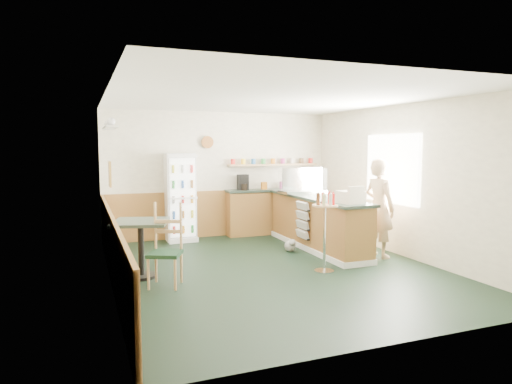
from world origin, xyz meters
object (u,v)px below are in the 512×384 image
drinks_fridge (181,197)px  cash_register (351,197)px  cafe_table (141,238)px  cafe_chair (164,242)px  shopkeeper (379,208)px  display_case (303,181)px  condiment_stand (325,220)px

drinks_fridge → cash_register: size_ratio=4.87×
cafe_table → cafe_chair: size_ratio=0.83×
shopkeeper → cafe_chair: 3.86m
drinks_fridge → cafe_table: size_ratio=1.87×
cash_register → cafe_chair: 3.18m
display_case → cash_register: display_case is taller
display_case → condiment_stand: bearing=-107.9°
drinks_fridge → condiment_stand: drinks_fridge is taller
display_case → shopkeeper: shopkeeper is taller
cash_register → cafe_table: bearing=167.0°
cash_register → cafe_table: cash_register is taller
drinks_fridge → shopkeeper: bearing=-41.6°
condiment_stand → cafe_table: (-2.71, 0.71, -0.21)m
cafe_table → cafe_chair: bearing=-60.8°
shopkeeper → cafe_table: 4.11m
cafe_table → cafe_chair: (0.26, -0.46, 0.00)m
drinks_fridge → condiment_stand: bearing=-63.1°
condiment_stand → cafe_table: bearing=165.4°
display_case → cafe_chair: size_ratio=0.77×
drinks_fridge → shopkeeper: drinks_fridge is taller
cafe_table → shopkeeper: bearing=-2.7°
shopkeeper → cafe_chair: (-3.84, -0.27, -0.27)m
display_case → cash_register: size_ratio=2.41×
condiment_stand → cafe_chair: size_ratio=1.06×
drinks_fridge → condiment_stand: size_ratio=1.47×
drinks_fridge → cash_register: bearing=-50.8°
condiment_stand → cafe_chair: 2.47m
drinks_fridge → cash_register: drinks_fridge is taller
display_case → shopkeeper: 1.80m
drinks_fridge → cafe_table: 2.71m
shopkeeper → condiment_stand: shopkeeper is taller
shopkeeper → cafe_table: size_ratio=1.80×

